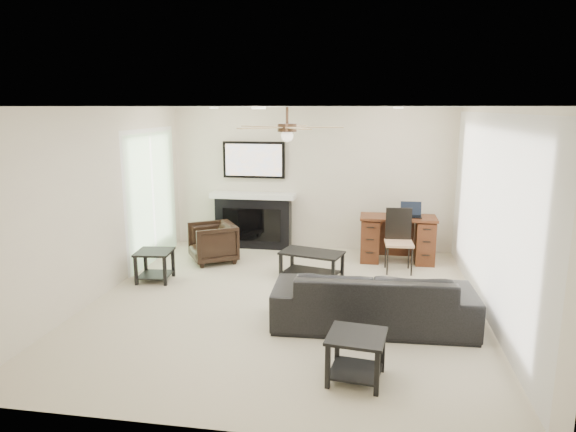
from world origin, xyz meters
name	(u,v)px	position (x,y,z in m)	size (l,w,h in m)	color
room_shell	(302,174)	(0.19, 0.08, 1.68)	(5.50, 5.54, 2.52)	beige
sofa	(373,298)	(1.11, -0.55, 0.33)	(2.29, 0.90, 0.67)	black
armchair	(213,243)	(-1.49, 1.60, 0.32)	(0.69, 0.71, 0.65)	black
coffee_table	(312,265)	(0.21, 1.05, 0.20)	(0.90, 0.50, 0.40)	black
end_table_near	(356,357)	(0.96, -1.80, 0.23)	(0.52, 0.52, 0.45)	black
end_table_left	(155,266)	(-2.04, 0.55, 0.23)	(0.50, 0.50, 0.45)	black
fireplace_unit	(253,196)	(-1.03, 2.58, 0.95)	(1.52, 0.34, 1.91)	black
desk	(397,239)	(1.50, 2.11, 0.38)	(1.22, 0.56, 0.76)	#431A10
desk_chair	(399,241)	(1.50, 1.56, 0.48)	(0.42, 0.44, 0.97)	black
laptop	(411,210)	(1.70, 2.09, 0.88)	(0.33, 0.24, 0.23)	black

